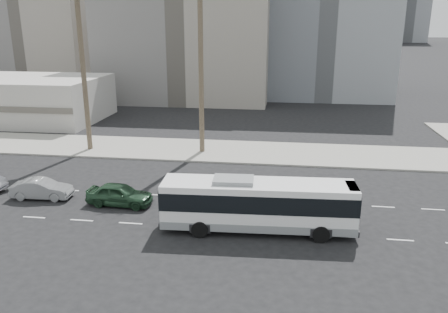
# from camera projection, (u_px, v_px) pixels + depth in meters

# --- Properties ---
(ground) EXTENTS (700.00, 700.00, 0.00)m
(ground) POSITION_uv_depth(u_px,v_px,m) (233.00, 230.00, 24.95)
(ground) COLOR black
(ground) RESTS_ON ground
(sidewalk_north) EXTENTS (120.00, 7.00, 0.15)m
(sidewalk_north) POSITION_uv_depth(u_px,v_px,m) (254.00, 152.00, 39.62)
(sidewalk_north) COLOR gray
(sidewalk_north) RESTS_ON ground
(commercial_low) EXTENTS (22.00, 12.16, 5.00)m
(commercial_low) POSITION_uv_depth(u_px,v_px,m) (9.00, 98.00, 52.80)
(commercial_low) COLOR #B4B0A9
(commercial_low) RESTS_ON ground
(midrise_beige_west) EXTENTS (24.00, 18.00, 18.00)m
(midrise_beige_west) POSITION_uv_depth(u_px,v_px,m) (189.00, 37.00, 66.57)
(midrise_beige_west) COLOR slate
(midrise_beige_west) RESTS_ON ground
(midrise_gray_center) EXTENTS (20.00, 20.00, 26.00)m
(midrise_gray_center) POSITION_uv_depth(u_px,v_px,m) (324.00, 10.00, 69.42)
(midrise_gray_center) COLOR slate
(midrise_gray_center) RESTS_ON ground
(midrise_beige_far) EXTENTS (18.00, 16.00, 15.00)m
(midrise_beige_far) POSITION_uv_depth(u_px,v_px,m) (46.00, 45.00, 75.16)
(midrise_beige_far) COLOR slate
(midrise_beige_far) RESTS_ON ground
(city_bus) EXTENTS (10.72, 2.89, 3.05)m
(city_bus) POSITION_uv_depth(u_px,v_px,m) (258.00, 204.00, 24.48)
(city_bus) COLOR white
(city_bus) RESTS_ON ground
(car_a) EXTENTS (1.89, 4.26, 1.42)m
(car_a) POSITION_uv_depth(u_px,v_px,m) (120.00, 194.00, 28.18)
(car_a) COLOR #204028
(car_a) RESTS_ON ground
(car_b) EXTENTS (1.60, 4.01, 1.30)m
(car_b) POSITION_uv_depth(u_px,v_px,m) (42.00, 189.00, 29.27)
(car_b) COLOR gray
(car_b) RESTS_ON ground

